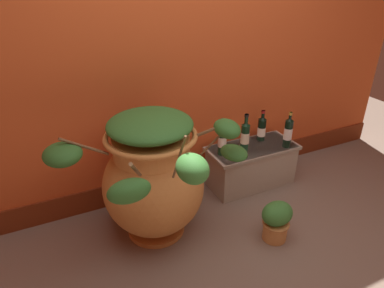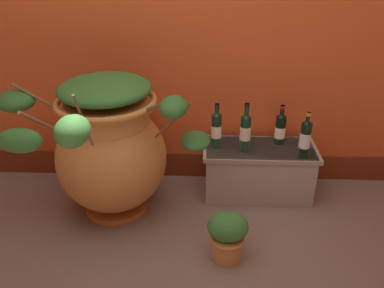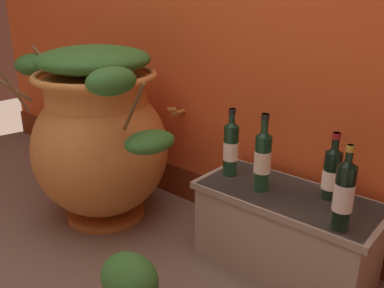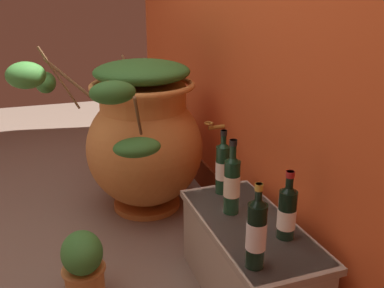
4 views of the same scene
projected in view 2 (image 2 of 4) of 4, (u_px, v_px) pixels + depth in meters
ground_plane at (174, 280)px, 2.19m from camera, size 7.00×7.00×0.00m
back_wall at (185, 3)px, 2.66m from camera, size 4.40×0.33×2.60m
terracotta_urn at (110, 146)px, 2.55m from camera, size 1.31×1.09×1.04m
stone_ledge at (258, 169)px, 2.86m from camera, size 0.79×0.37×0.38m
wine_bottle_left at (216, 128)px, 2.73m from camera, size 0.07×0.07×0.32m
wine_bottle_middle at (280, 128)px, 2.79m from camera, size 0.07×0.07×0.29m
wine_bottle_right at (245, 131)px, 2.68m from camera, size 0.07×0.07×0.34m
wine_bottle_back at (305, 138)px, 2.60m from camera, size 0.07×0.07×0.32m
potted_shrub at (228, 235)px, 2.27m from camera, size 0.23×0.20×0.32m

